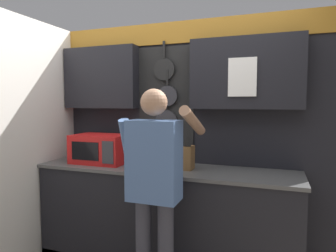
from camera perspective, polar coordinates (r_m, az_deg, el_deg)
The scene contains 7 objects.
base_cabinet_counter at distance 2.91m, azimuth -0.79°, elevation -16.92°, with size 2.40×0.59×0.93m.
back_wall_unit at distance 2.95m, azimuth 1.17°, elevation 2.61°, with size 2.97×0.22×2.30m.
side_wall at distance 3.06m, azimuth -25.78°, elevation -2.92°, with size 0.04×1.60×2.30m.
microwave at distance 3.04m, azimuth -12.66°, elevation -4.23°, with size 0.53×0.37×0.28m.
knife_block at distance 2.68m, azimuth 3.61°, elevation -5.93°, with size 0.11×0.15×0.29m.
utensil_crock at distance 2.84m, azimuth -4.72°, elevation -5.97°, with size 0.11×0.11×0.32m.
person at distance 2.26m, azimuth -2.53°, elevation -9.79°, with size 0.54×0.62×1.62m.
Camera 1 is at (0.96, -2.54, 1.52)m, focal length 32.00 mm.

